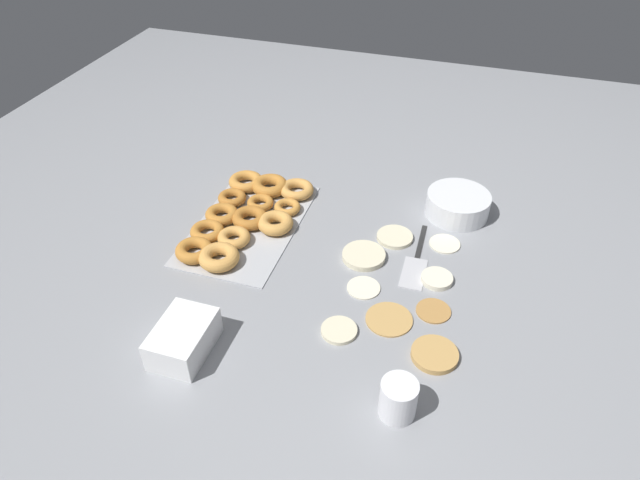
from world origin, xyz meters
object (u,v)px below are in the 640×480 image
(paper_cup, at_px, (398,399))
(spatula, at_px, (415,266))
(pancake_4, at_px, (395,237))
(pancake_7, at_px, (435,354))
(pancake_6, at_px, (433,310))
(batter_bowl, at_px, (458,204))
(donut_tray, at_px, (247,216))
(pancake_5, at_px, (364,256))
(pancake_8, at_px, (364,287))
(pancake_1, at_px, (437,279))
(pancake_2, at_px, (339,330))
(pancake_3, at_px, (389,319))
(container_stack, at_px, (183,339))
(pancake_0, at_px, (445,243))

(paper_cup, height_order, spatula, paper_cup)
(pancake_4, relative_size, pancake_7, 0.95)
(pancake_4, relative_size, spatula, 0.37)
(pancake_6, distance_m, spatula, 0.17)
(batter_bowl, bearing_deg, pancake_6, -0.22)
(pancake_4, height_order, pancake_6, pancake_4)
(paper_cup, bearing_deg, pancake_4, -167.74)
(donut_tray, height_order, paper_cup, paper_cup)
(pancake_6, bearing_deg, pancake_5, -124.01)
(pancake_8, xyz_separation_m, donut_tray, (-0.17, -0.39, 0.01))
(pancake_1, distance_m, batter_bowl, 0.31)
(pancake_4, distance_m, pancake_7, 0.42)
(pancake_4, bearing_deg, pancake_8, -8.46)
(donut_tray, height_order, batter_bowl, batter_bowl)
(batter_bowl, bearing_deg, pancake_8, -24.87)
(pancake_1, xyz_separation_m, pancake_4, (-0.14, -0.14, -0.00))
(pancake_5, relative_size, pancake_7, 1.10)
(pancake_2, xyz_separation_m, pancake_3, (-0.07, 0.10, -0.00))
(pancake_7, relative_size, spatula, 0.39)
(spatula, bearing_deg, container_stack, -46.74)
(pancake_0, height_order, pancake_3, same)
(pancake_4, xyz_separation_m, pancake_5, (0.11, -0.06, 0.00))
(pancake_2, bearing_deg, donut_tray, -131.36)
(pancake_2, bearing_deg, batter_bowl, 160.02)
(pancake_1, height_order, donut_tray, donut_tray)
(pancake_2, distance_m, paper_cup, 0.25)
(pancake_8, bearing_deg, pancake_2, -6.62)
(batter_bowl, relative_size, container_stack, 1.15)
(donut_tray, distance_m, spatula, 0.50)
(pancake_2, distance_m, pancake_3, 0.13)
(donut_tray, bearing_deg, spatula, 84.55)
(pancake_5, bearing_deg, batter_bowl, 142.75)
(pancake_6, xyz_separation_m, pancake_7, (0.14, 0.02, 0.00))
(donut_tray, bearing_deg, pancake_8, 66.45)
(pancake_1, xyz_separation_m, pancake_7, (0.25, 0.03, -0.00))
(pancake_4, height_order, batter_bowl, batter_bowl)
(pancake_3, height_order, container_stack, container_stack)
(pancake_4, distance_m, batter_bowl, 0.23)
(pancake_3, distance_m, pancake_8, 0.12)
(pancake_0, height_order, pancake_7, pancake_7)
(paper_cup, bearing_deg, pancake_2, -135.11)
(donut_tray, bearing_deg, pancake_5, 81.16)
(pancake_4, distance_m, pancake_8, 0.22)
(pancake_3, xyz_separation_m, container_stack, (0.23, -0.42, 0.03))
(pancake_6, height_order, pancake_7, pancake_7)
(pancake_3, distance_m, paper_cup, 0.26)
(spatula, bearing_deg, paper_cup, 4.00)
(pancake_0, height_order, container_stack, container_stack)
(batter_bowl, height_order, container_stack, container_stack)
(pancake_0, bearing_deg, pancake_7, 4.81)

